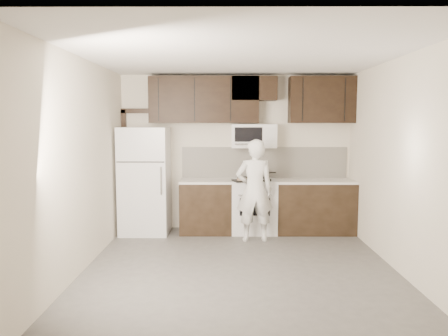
{
  "coord_description": "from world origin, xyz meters",
  "views": [
    {
      "loc": [
        -0.18,
        -5.43,
        1.89
      ],
      "look_at": [
        -0.21,
        0.9,
        1.22
      ],
      "focal_mm": 35.0,
      "sensor_mm": 36.0,
      "label": 1
    }
  ],
  "objects_px": {
    "microwave": "(254,136)",
    "person": "(254,190)",
    "refrigerator": "(145,181)",
    "stove": "(254,206)"
  },
  "relations": [
    {
      "from": "microwave",
      "to": "person",
      "type": "relative_size",
      "value": 0.47
    },
    {
      "from": "microwave",
      "to": "person",
      "type": "bearing_deg",
      "value": -92.16
    },
    {
      "from": "refrigerator",
      "to": "stove",
      "type": "bearing_deg",
      "value": 1.51
    },
    {
      "from": "refrigerator",
      "to": "person",
      "type": "xyz_separation_m",
      "value": [
        1.82,
        -0.5,
        -0.09
      ]
    },
    {
      "from": "stove",
      "to": "microwave",
      "type": "distance_m",
      "value": 1.2
    },
    {
      "from": "microwave",
      "to": "refrigerator",
      "type": "distance_m",
      "value": 2.0
    },
    {
      "from": "refrigerator",
      "to": "person",
      "type": "relative_size",
      "value": 1.11
    },
    {
      "from": "microwave",
      "to": "refrigerator",
      "type": "relative_size",
      "value": 0.42
    },
    {
      "from": "microwave",
      "to": "refrigerator",
      "type": "bearing_deg",
      "value": -174.85
    },
    {
      "from": "microwave",
      "to": "person",
      "type": "xyz_separation_m",
      "value": [
        -0.03,
        -0.66,
        -0.84
      ]
    }
  ]
}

